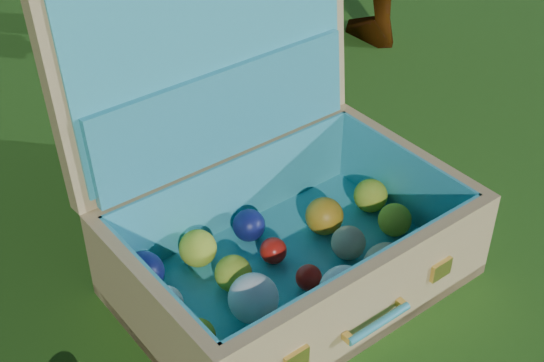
{
  "coord_description": "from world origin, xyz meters",
  "views": [
    {
      "loc": [
        -0.72,
        -1.0,
        1.11
      ],
      "look_at": [
        -0.15,
        0.09,
        0.2
      ],
      "focal_mm": 50.0,
      "sensor_mm": 36.0,
      "label": 1
    }
  ],
  "objects": [
    {
      "name": "suitcase",
      "position": [
        -0.17,
        0.08,
        0.19
      ],
      "size": [
        0.77,
        0.65,
        0.66
      ],
      "rotation": [
        0.0,
        0.0,
        0.18
      ],
      "color": "tan",
      "rests_on": "ground"
    },
    {
      "name": "ground",
      "position": [
        0.0,
        0.0,
        0.0
      ],
      "size": [
        60.0,
        60.0,
        0.0
      ],
      "primitive_type": "plane",
      "color": "#215114",
      "rests_on": "ground"
    }
  ]
}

